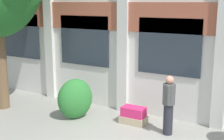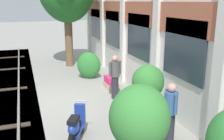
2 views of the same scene
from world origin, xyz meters
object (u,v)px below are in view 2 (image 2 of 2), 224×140
object	(u,v)px
potted_plant_square_trough	(111,83)
resident_by_doorway	(170,112)
resident_watching_tracks	(115,76)
topiary_hedge	(89,65)
potted_plant_tall_urn	(139,125)
potted_plant_terracotta_small	(148,83)
scooter_second_parked	(76,126)

from	to	relation	value
potted_plant_square_trough	resident_by_doorway	distance (m)	4.68
resident_watching_tracks	topiary_hedge	world-z (taller)	resident_watching_tracks
potted_plant_tall_urn	resident_watching_tracks	xyz separation A→B (m)	(-5.64, 1.64, -0.94)
potted_plant_terracotta_small	resident_by_doorway	xyz separation A→B (m)	(1.09, 0.10, -0.45)
resident_by_doorway	potted_plant_tall_urn	bearing A→B (deg)	48.19
potted_plant_terracotta_small	scooter_second_parked	size ratio (longest dim) A/B	1.44
potted_plant_terracotta_small	resident_by_doorway	size ratio (longest dim) A/B	1.14
potted_plant_square_trough	topiary_hedge	world-z (taller)	topiary_hedge
scooter_second_parked	resident_watching_tracks	xyz separation A→B (m)	(-2.68, 2.02, 0.45)
scooter_second_parked	resident_by_doorway	bearing A→B (deg)	-83.03
potted_plant_terracotta_small	resident_by_doorway	world-z (taller)	potted_plant_terracotta_small
potted_plant_terracotta_small	resident_watching_tracks	size ratio (longest dim) A/B	1.11
potted_plant_terracotta_small	topiary_hedge	size ratio (longest dim) A/B	1.46
scooter_second_parked	resident_watching_tracks	bearing A→B (deg)	-10.56
potted_plant_terracotta_small	resident_by_doorway	distance (m)	1.18
potted_plant_terracotta_small	potted_plant_square_trough	bearing A→B (deg)	178.57
topiary_hedge	potted_plant_square_trough	bearing A→B (deg)	16.12
scooter_second_parked	resident_watching_tracks	distance (m)	3.38
potted_plant_tall_urn	scooter_second_parked	xyz separation A→B (m)	(-2.96, -0.38, -1.39)
scooter_second_parked	topiary_hedge	world-z (taller)	topiary_hedge
potted_plant_square_trough	topiary_hedge	bearing A→B (deg)	-163.88
potted_plant_tall_urn	potted_plant_square_trough	size ratio (longest dim) A/B	3.15
potted_plant_terracotta_small	resident_watching_tracks	bearing A→B (deg)	-176.55
potted_plant_tall_urn	potted_plant_terracotta_small	world-z (taller)	potted_plant_tall_urn
resident_watching_tracks	scooter_second_parked	bearing A→B (deg)	128.95
potted_plant_square_trough	potted_plant_tall_urn	bearing A→B (deg)	-15.40
potted_plant_tall_urn	topiary_hedge	size ratio (longest dim) A/B	1.93
resident_watching_tracks	resident_by_doorway	bearing A→B (deg)	170.11
resident_watching_tracks	topiary_hedge	distance (m)	2.94
scooter_second_parked	potted_plant_terracotta_small	bearing A→B (deg)	-56.08
potted_plant_tall_urn	potted_plant_terracotta_small	size ratio (longest dim) A/B	1.33
resident_watching_tracks	topiary_hedge	size ratio (longest dim) A/B	1.31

